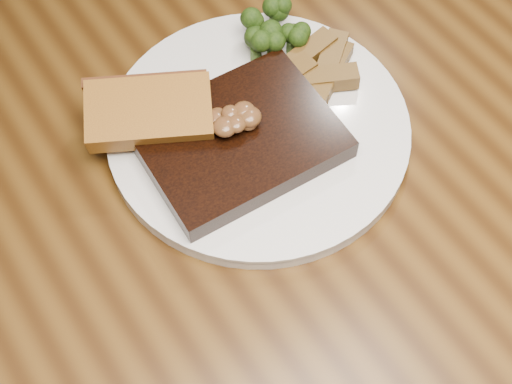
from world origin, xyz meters
TOP-DOWN VIEW (x-y plane):
  - dining_table at (0.00, 0.00)m, footprint 1.60×0.90m
  - plate at (0.06, 0.06)m, footprint 0.32×0.32m
  - steak at (0.03, 0.05)m, footprint 0.18×0.14m
  - steak_bone at (0.03, -0.01)m, footprint 0.14×0.02m
  - mushroom_pile at (0.02, 0.05)m, footprint 0.06×0.06m
  - garlic_bread at (-0.03, 0.11)m, footprint 0.13×0.11m
  - potato_wedges at (0.14, 0.08)m, footprint 0.10×0.10m
  - broccoli_cluster at (0.13, 0.13)m, footprint 0.06×0.06m

SIDE VIEW (x-z plane):
  - dining_table at x=0.00m, z-range 0.28..1.03m
  - plate at x=0.06m, z-range 0.75..0.76m
  - steak_bone at x=0.03m, z-range 0.76..0.78m
  - potato_wedges at x=0.14m, z-range 0.76..0.79m
  - garlic_bread at x=-0.03m, z-range 0.76..0.79m
  - steak at x=0.03m, z-range 0.76..0.79m
  - broccoli_cluster at x=0.13m, z-range 0.76..0.80m
  - mushroom_pile at x=0.02m, z-range 0.79..0.82m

